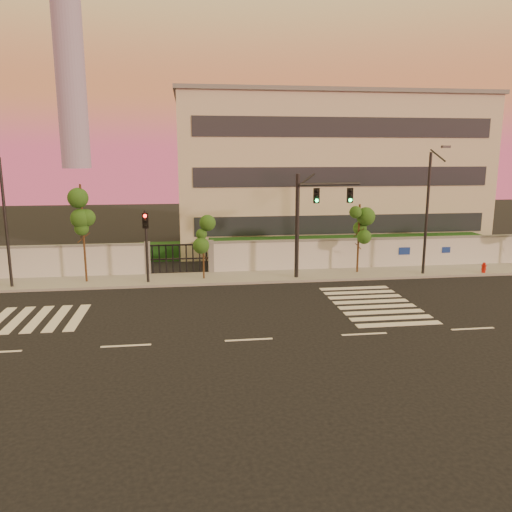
# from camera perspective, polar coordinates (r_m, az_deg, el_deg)

# --- Properties ---
(ground) EXTENTS (120.00, 120.00, 0.00)m
(ground) POSITION_cam_1_polar(r_m,az_deg,el_deg) (21.06, -0.83, -9.56)
(ground) COLOR black
(ground) RESTS_ON ground
(sidewalk) EXTENTS (60.00, 3.00, 0.15)m
(sidewalk) POSITION_cam_1_polar(r_m,az_deg,el_deg) (31.02, -3.15, -2.49)
(sidewalk) COLOR gray
(sidewalk) RESTS_ON ground
(perimeter_wall) EXTENTS (60.00, 0.36, 2.20)m
(perimeter_wall) POSITION_cam_1_polar(r_m,az_deg,el_deg) (32.27, -3.20, -0.13)
(perimeter_wall) COLOR silver
(perimeter_wall) RESTS_ON ground
(hedge_row) EXTENTS (41.00, 4.25, 1.80)m
(hedge_row) POSITION_cam_1_polar(r_m,az_deg,el_deg) (35.08, -1.82, 0.40)
(hedge_row) COLOR black
(hedge_row) RESTS_ON ground
(institutional_building) EXTENTS (24.40, 12.40, 12.25)m
(institutional_building) POSITION_cam_1_polar(r_m,az_deg,el_deg) (43.04, 7.69, 9.52)
(institutional_building) COLOR beige
(institutional_building) RESTS_ON ground
(distant_skyscraper) EXTENTS (16.00, 16.00, 118.00)m
(distant_skyscraper) POSITION_cam_1_polar(r_m,az_deg,el_deg) (310.80, -20.61, 20.90)
(distant_skyscraper) COLOR slate
(distant_skyscraper) RESTS_ON ground
(road_markings) EXTENTS (57.00, 7.62, 0.02)m
(road_markings) POSITION_cam_1_polar(r_m,az_deg,el_deg) (24.48, -5.59, -6.54)
(road_markings) COLOR silver
(road_markings) RESTS_ON ground
(street_tree_c) EXTENTS (1.52, 1.21, 5.91)m
(street_tree_c) POSITION_cam_1_polar(r_m,az_deg,el_deg) (30.77, -19.23, 4.84)
(street_tree_c) COLOR #382314
(street_tree_c) RESTS_ON ground
(street_tree_d) EXTENTS (1.30, 1.04, 3.81)m
(street_tree_d) POSITION_cam_1_polar(r_m,az_deg,el_deg) (30.21, -6.04, 2.37)
(street_tree_d) COLOR #382314
(street_tree_d) RESTS_ON ground
(street_tree_e) EXTENTS (1.57, 1.25, 4.51)m
(street_tree_e) POSITION_cam_1_polar(r_m,az_deg,el_deg) (32.30, 11.73, 3.72)
(street_tree_e) COLOR #382314
(street_tree_e) RESTS_ON ground
(traffic_signal_main) EXTENTS (4.07, 0.77, 6.46)m
(traffic_signal_main) POSITION_cam_1_polar(r_m,az_deg,el_deg) (30.42, 6.26, 4.85)
(traffic_signal_main) COLOR black
(traffic_signal_main) RESTS_ON ground
(traffic_signal_secondary) EXTENTS (0.34, 0.34, 4.42)m
(traffic_signal_secondary) POSITION_cam_1_polar(r_m,az_deg,el_deg) (29.79, -12.44, 2.03)
(traffic_signal_secondary) COLOR black
(traffic_signal_secondary) RESTS_ON ground
(streetlight_west) EXTENTS (0.46, 1.87, 7.79)m
(streetlight_west) POSITION_cam_1_polar(r_m,az_deg,el_deg) (31.08, -26.86, 4.06)
(streetlight_west) COLOR black
(streetlight_west) RESTS_ON ground
(streetlight_east) EXTENTS (0.48, 1.95, 8.09)m
(streetlight_east) POSITION_cam_1_polar(r_m,az_deg,el_deg) (32.71, 19.12, 5.26)
(streetlight_east) COLOR black
(streetlight_east) RESTS_ON ground
(fire_hydrant) EXTENTS (0.31, 0.30, 0.82)m
(fire_hydrant) POSITION_cam_1_polar(r_m,az_deg,el_deg) (35.12, 24.58, -1.32)
(fire_hydrant) COLOR #AF150B
(fire_hydrant) RESTS_ON ground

